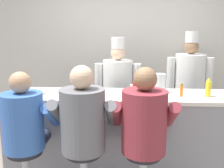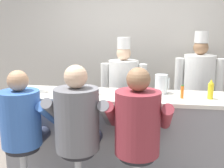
% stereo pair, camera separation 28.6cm
% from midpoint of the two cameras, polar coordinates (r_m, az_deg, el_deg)
% --- Properties ---
extents(wall_back, '(10.00, 0.06, 2.70)m').
position_cam_midpoint_polar(wall_back, '(4.23, 0.33, 6.34)').
color(wall_back, beige).
rests_on(wall_back, ground_plane).
extents(diner_counter, '(2.58, 0.63, 1.04)m').
position_cam_midpoint_polar(diner_counter, '(3.08, -0.92, -11.66)').
color(diner_counter, gray).
rests_on(diner_counter, ground_plane).
extents(ketchup_bottle_red, '(0.07, 0.07, 0.24)m').
position_cam_midpoint_polar(ketchup_bottle_red, '(2.66, 2.21, -1.06)').
color(ketchup_bottle_red, red).
rests_on(ketchup_bottle_red, diner_counter).
extents(mustard_bottle_yellow, '(0.06, 0.06, 0.21)m').
position_cam_midpoint_polar(mustard_bottle_yellow, '(2.92, 17.65, -0.79)').
color(mustard_bottle_yellow, yellow).
rests_on(mustard_bottle_yellow, diner_counter).
extents(hot_sauce_bottle_orange, '(0.03, 0.03, 0.14)m').
position_cam_midpoint_polar(hot_sauce_bottle_orange, '(2.86, 12.14, -1.38)').
color(hot_sauce_bottle_orange, orange).
rests_on(hot_sauce_bottle_orange, diner_counter).
extents(water_pitcher_clear, '(0.16, 0.14, 0.21)m').
position_cam_midpoint_polar(water_pitcher_clear, '(3.01, 7.64, 0.18)').
color(water_pitcher_clear, silver).
rests_on(water_pitcher_clear, diner_counter).
extents(breakfast_plate, '(0.26, 0.26, 0.05)m').
position_cam_midpoint_polar(breakfast_plate, '(2.91, -7.90, -2.07)').
color(breakfast_plate, white).
rests_on(breakfast_plate, diner_counter).
extents(cereal_bowl, '(0.14, 0.14, 0.05)m').
position_cam_midpoint_polar(cereal_bowl, '(3.07, -18.26, -1.67)').
color(cereal_bowl, white).
rests_on(cereal_bowl, diner_counter).
extents(coffee_mug_tan, '(0.14, 0.09, 0.09)m').
position_cam_midpoint_polar(coffee_mug_tan, '(2.97, 2.22, -1.02)').
color(coffee_mug_tan, beige).
rests_on(coffee_mug_tan, diner_counter).
extents(coffee_mug_blue, '(0.14, 0.09, 0.10)m').
position_cam_midpoint_polar(coffee_mug_blue, '(2.79, 1.17, -1.82)').
color(coffee_mug_blue, '#4C7AB2').
rests_on(coffee_mug_blue, diner_counter).
extents(diner_seated_blue, '(0.57, 0.57, 1.38)m').
position_cam_midpoint_polar(diner_seated_blue, '(2.64, -21.53, -8.40)').
color(diner_seated_blue, '#B2B5BA').
rests_on(diner_seated_blue, ground_plane).
extents(diner_seated_grey, '(0.62, 0.61, 1.44)m').
position_cam_midpoint_polar(diner_seated_grey, '(2.46, -9.62, -8.50)').
color(diner_seated_grey, '#B2B5BA').
rests_on(diner_seated_grey, ground_plane).
extents(diner_seated_maroon, '(0.61, 0.60, 1.43)m').
position_cam_midpoint_polar(diner_seated_maroon, '(2.40, 3.51, -8.96)').
color(diner_seated_maroon, '#B2B5BA').
rests_on(diner_seated_maroon, ground_plane).
extents(cook_in_whites_near, '(0.64, 0.41, 1.65)m').
position_cam_midpoint_polar(cook_in_whites_near, '(3.69, -0.97, -1.44)').
color(cook_in_whites_near, '#232328').
rests_on(cook_in_whites_near, ground_plane).
extents(cook_in_whites_far, '(0.68, 0.43, 1.73)m').
position_cam_midpoint_polar(cook_in_whites_far, '(4.00, 14.52, -0.12)').
color(cook_in_whites_far, '#232328').
rests_on(cook_in_whites_far, ground_plane).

